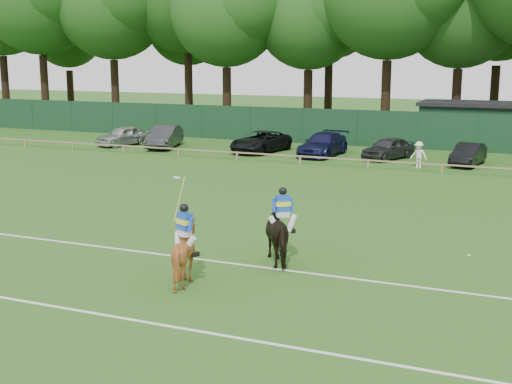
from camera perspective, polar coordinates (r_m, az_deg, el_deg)
The scene contains 18 objects.
ground at distance 22.25m, azimuth -4.19°, elevation -4.85°, with size 160.00×160.00×0.00m, color #1E4C14.
horse_dark at distance 20.66m, azimuth 2.22°, elevation -3.50°, with size 0.98×2.14×1.81m, color black.
horse_chestnut at distance 18.97m, azimuth -5.93°, elevation -5.09°, with size 1.37×1.54×1.69m, color brown.
sedan_silver at distance 48.49m, azimuth -11.03°, elevation 4.62°, with size 1.60×3.98×1.36m, color #B6B8BC.
sedan_grey at distance 46.80m, azimuth -7.63°, elevation 4.58°, with size 1.59×4.55×1.50m, color #2F3032.
suv_black at distance 44.34m, azimuth 0.39°, elevation 4.21°, with size 2.24×4.86×1.35m, color black.
sedan_navy at distance 42.97m, azimuth 5.61°, elevation 3.97°, with size 1.98×4.88×1.42m, color #13143C.
hatch_grey at distance 42.09m, azimuth 10.97°, elevation 3.61°, with size 1.57×3.91×1.33m, color #2E2E31.
estate_black at distance 40.82m, azimuth 17.27°, elevation 3.00°, with size 1.32×3.78×1.25m, color black.
spectator_left at distance 39.10m, azimuth 13.41°, elevation 3.03°, with size 0.96×0.55×1.48m, color white.
rider_dark at distance 20.46m, azimuth 2.25°, elevation -1.38°, with size 0.84×0.66×1.41m.
rider_chestnut at distance 18.77m, azimuth -6.02°, elevation -2.87°, with size 0.89×0.80×2.05m.
polo_ball at distance 22.45m, azimuth 17.34°, elevation -5.08°, with size 0.09×0.09×0.09m, color silver.
pitch_lines at distance 19.34m, azimuth -8.90°, elevation -7.46°, with size 60.00×5.10×0.01m.
pitch_rail at distance 38.72m, azimuth 7.91°, elevation 2.71°, with size 62.10×0.10×0.50m.
perimeter_fence at distance 47.31m, azimuth 10.76°, elevation 5.17°, with size 92.08×0.08×2.50m.
utility_shed at distance 49.40m, azimuth 18.36°, elevation 5.38°, with size 8.40×4.40×3.04m.
tree_row at distance 54.93m, azimuth 14.52°, elevation 4.53°, with size 96.00×12.00×21.00m, color #26561C, non-canonical shape.
Camera 1 is at (9.71, -19.03, 6.21)m, focal length 48.00 mm.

